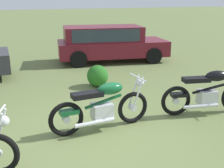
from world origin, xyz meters
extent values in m
plane|color=olive|center=(0.00, 0.00, 0.00)|extent=(120.00, 120.00, 0.00)
cylinder|color=silver|center=(-1.79, -0.54, 0.66)|extent=(0.26, 0.12, 0.72)
sphere|color=silver|center=(-1.73, -0.66, 0.86)|extent=(0.21, 0.21, 0.16)
torus|color=black|center=(0.80, 0.16, 0.34)|extent=(0.68, 0.09, 0.68)
torus|color=black|center=(-0.61, 0.17, 0.34)|extent=(0.68, 0.09, 0.68)
cylinder|color=silver|center=(0.80, 0.16, 0.34)|extent=(0.14, 0.10, 0.14)
cylinder|color=silver|center=(-0.61, 0.17, 0.34)|extent=(0.14, 0.10, 0.14)
cylinder|color=silver|center=(0.86, 0.25, 0.66)|extent=(0.26, 0.04, 0.72)
cylinder|color=silver|center=(0.86, 0.07, 0.66)|extent=(0.26, 0.04, 0.72)
cube|color=silver|center=(0.11, 0.17, 0.38)|extent=(0.40, 0.30, 0.32)
cylinder|color=#14592D|center=(0.14, 0.17, 0.58)|extent=(0.78, 0.06, 0.22)
ellipsoid|color=#14592D|center=(0.29, 0.17, 0.83)|extent=(0.52, 0.26, 0.24)
cube|color=black|center=(-0.19, 0.17, 0.77)|extent=(0.60, 0.24, 0.10)
cube|color=#14592D|center=(-0.55, 0.17, 0.48)|extent=(0.36, 0.18, 0.08)
cylinder|color=silver|center=(0.90, 0.16, 0.98)|extent=(0.03, 0.64, 0.03)
sphere|color=silver|center=(0.96, 0.16, 0.86)|extent=(0.16, 0.16, 0.16)
cylinder|color=silver|center=(-0.11, 0.01, 0.24)|extent=(0.80, 0.08, 0.08)
torus|color=black|center=(1.86, 0.12, 0.34)|extent=(0.68, 0.26, 0.68)
cylinder|color=silver|center=(1.86, 0.12, 0.34)|extent=(0.16, 0.13, 0.14)
cube|color=silver|center=(2.58, -0.07, 0.38)|extent=(0.46, 0.39, 0.32)
cylinder|color=black|center=(2.61, -0.07, 0.58)|extent=(0.78, 0.25, 0.22)
ellipsoid|color=black|center=(2.76, -0.11, 0.87)|extent=(0.57, 0.38, 0.24)
cube|color=black|center=(2.29, 0.01, 0.81)|extent=(0.64, 0.38, 0.10)
cube|color=black|center=(1.92, 0.10, 0.48)|extent=(0.39, 0.26, 0.08)
cylinder|color=silver|center=(2.33, -0.17, 0.24)|extent=(0.79, 0.28, 0.08)
cube|color=maroon|center=(2.95, 5.81, 0.55)|extent=(4.64, 2.67, 0.60)
cube|color=maroon|center=(2.56, 5.90, 1.13)|extent=(3.33, 2.21, 0.60)
cube|color=#2D3842|center=(2.56, 5.90, 1.15)|extent=(2.89, 2.15, 0.48)
cylinder|color=black|center=(4.57, 6.29, 0.32)|extent=(0.67, 0.35, 0.64)
cylinder|color=black|center=(4.22, 4.68, 0.32)|extent=(0.67, 0.35, 0.64)
cylinder|color=black|center=(1.68, 6.93, 0.32)|extent=(0.67, 0.35, 0.64)
cylinder|color=black|center=(1.32, 5.32, 0.32)|extent=(0.67, 0.35, 0.64)
ellipsoid|color=#23631E|center=(1.09, 2.84, 0.32)|extent=(0.62, 0.66, 0.64)
camera|label=1|loc=(-1.87, -4.61, 2.53)|focal=45.27mm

